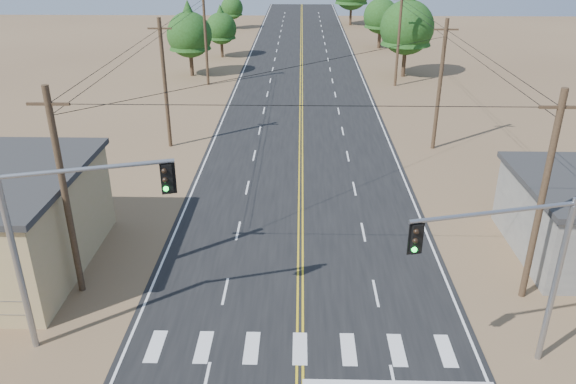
{
  "coord_description": "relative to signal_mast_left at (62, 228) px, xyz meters",
  "views": [
    {
      "loc": [
        -0.08,
        -10.29,
        15.64
      ],
      "look_at": [
        -0.67,
        15.86,
        3.5
      ],
      "focal_mm": 35.0,
      "sensor_mm": 36.0,
      "label": 1
    }
  ],
  "objects": [
    {
      "name": "utility_pole_left_near",
      "position": [
        -1.27,
        3.51,
        -0.18
      ],
      "size": [
        1.8,
        0.3,
        10.0
      ],
      "color": "#4C3826",
      "rests_on": "ground"
    },
    {
      "name": "utility_pole_right_near",
      "position": [
        19.73,
        3.51,
        -0.18
      ],
      "size": [
        1.8,
        0.3,
        10.0
      ],
      "color": "#4C3826",
      "rests_on": "ground"
    },
    {
      "name": "tree_left_far",
      "position": [
        -3.05,
        83.85,
        -1.36
      ],
      "size": [
        3.87,
        3.87,
        6.46
      ],
      "color": "#3F2D1E",
      "rests_on": "ground"
    },
    {
      "name": "utility_pole_left_mid",
      "position": [
        -1.27,
        23.51,
        -0.18
      ],
      "size": [
        1.8,
        0.3,
        10.0
      ],
      "color": "#4C3826",
      "rests_on": "ground"
    },
    {
      "name": "signal_mast_left",
      "position": [
        0.0,
        0.0,
        0.0
      ],
      "size": [
        6.22,
        2.03,
        7.84
      ],
      "rotation": [
        0.0,
        0.0,
        0.29
      ],
      "color": "gray",
      "rests_on": "ground"
    },
    {
      "name": "signal_mast_right",
      "position": [
        17.05,
        -1.29,
        -0.42
      ],
      "size": [
        6.21,
        1.87,
        7.17
      ],
      "rotation": [
        0.0,
        0.0,
        0.25
      ],
      "color": "gray",
      "rests_on": "ground"
    },
    {
      "name": "tree_left_mid",
      "position": [
        -1.67,
        58.91,
        -1.03
      ],
      "size": [
        4.19,
        4.19,
        6.98
      ],
      "color": "#3F2D1E",
      "rests_on": "ground"
    },
    {
      "name": "utility_pole_left_far",
      "position": [
        -1.27,
        43.51,
        -0.18
      ],
      "size": [
        1.8,
        0.3,
        10.0
      ],
      "color": "#4C3826",
      "rests_on": "ground"
    },
    {
      "name": "tree_right_mid",
      "position": [
        20.7,
        65.98,
        -0.2
      ],
      "size": [
        5.01,
        5.01,
        8.35
      ],
      "color": "#3F2D1E",
      "rests_on": "ground"
    },
    {
      "name": "utility_pole_right_far",
      "position": [
        19.73,
        43.51,
        -0.18
      ],
      "size": [
        1.8,
        0.3,
        10.0
      ],
      "color": "#4C3826",
      "rests_on": "ground"
    },
    {
      "name": "utility_pole_right_mid",
      "position": [
        19.73,
        23.51,
        -0.18
      ],
      "size": [
        1.8,
        0.3,
        10.0
      ],
      "color": "#4C3826",
      "rests_on": "ground"
    },
    {
      "name": "tree_left_near",
      "position": [
        -3.86,
        47.87,
        0.03
      ],
      "size": [
        5.23,
        5.23,
        8.71
      ],
      "color": "#3F2D1E",
      "rests_on": "ground"
    },
    {
      "name": "road",
      "position": [
        9.23,
        21.51,
        -5.29
      ],
      "size": [
        15.0,
        200.0,
        0.02
      ],
      "primitive_type": "cube",
      "color": "black",
      "rests_on": "ground"
    },
    {
      "name": "tree_right_near",
      "position": [
        21.34,
        48.05,
        1.0
      ],
      "size": [
        6.18,
        6.18,
        10.3
      ],
      "color": "#3F2D1E",
      "rests_on": "ground"
    }
  ]
}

